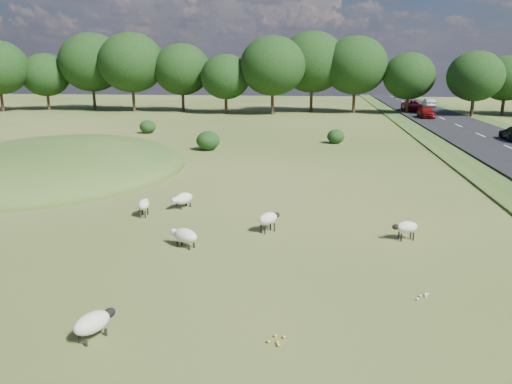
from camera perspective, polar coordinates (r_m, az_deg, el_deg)
ground at (r=38.79m, az=0.14°, el=4.38°), size 160.00×160.00×0.00m
mound at (r=34.97m, az=-21.57°, el=2.30°), size 16.00×20.00×4.00m
road at (r=50.66m, az=24.88°, el=5.51°), size 8.00×150.00×0.25m
treeline at (r=73.59m, az=2.92°, el=14.10°), size 96.28×14.66×11.70m
shrubs at (r=44.56m, az=-4.39°, el=6.52°), size 20.32×11.30×1.55m
sheep_0 at (r=13.31m, az=-18.13°, el=-13.98°), size 0.94×1.26×0.71m
sheep_1 at (r=20.30m, az=1.43°, el=-3.04°), size 0.99×1.10×0.82m
sheep_2 at (r=22.97m, az=-12.71°, el=-1.41°), size 0.59×1.12×0.79m
sheep_4 at (r=23.99m, az=-8.35°, el=-0.75°), size 1.01×1.30×0.74m
sheep_5 at (r=18.83m, az=-8.17°, el=-4.94°), size 1.29×0.96×0.72m
sheep_6 at (r=20.21m, az=16.77°, el=-3.87°), size 1.09×0.71×0.76m
car_1 at (r=85.80m, az=19.16°, el=9.60°), size 1.48×4.25×1.40m
car_4 at (r=78.43m, az=17.39°, el=9.42°), size 2.51×5.45×1.51m
car_5 at (r=110.79m, az=16.58°, el=10.65°), size 2.06×5.07×1.47m
car_6 at (r=67.98m, az=18.87°, el=8.66°), size 1.74×4.33×1.48m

